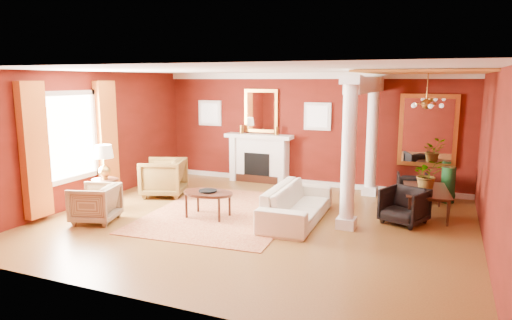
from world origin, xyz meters
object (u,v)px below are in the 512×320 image
at_px(armchair_stripe, 95,201).
at_px(dining_table, 428,195).
at_px(sofa, 297,198).
at_px(coffee_table, 208,194).
at_px(armchair_leopard, 163,176).
at_px(side_table, 104,167).

distance_m(armchair_stripe, dining_table, 6.61).
bearing_deg(armchair_stripe, sofa, 97.98).
bearing_deg(armchair_stripe, coffee_table, 104.34).
bearing_deg(armchair_leopard, dining_table, 78.67).
xyz_separation_m(sofa, coffee_table, (-1.70, -0.49, 0.02)).
relative_size(armchair_leopard, armchair_stripe, 1.21).
height_order(armchair_leopard, armchair_stripe, armchair_leopard).
xyz_separation_m(side_table, dining_table, (6.35, 2.17, -0.49)).
relative_size(sofa, coffee_table, 2.25).
bearing_deg(dining_table, armchair_stripe, 109.63).
bearing_deg(side_table, sofa, 10.79).
bearing_deg(armchair_stripe, dining_table, 100.88).
xyz_separation_m(armchair_leopard, coffee_table, (1.81, -1.12, -0.01)).
distance_m(coffee_table, dining_table, 4.45).
relative_size(coffee_table, dining_table, 0.69).
bearing_deg(coffee_table, dining_table, 25.15).
xyz_separation_m(sofa, side_table, (-4.02, -0.77, 0.45)).
xyz_separation_m(armchair_leopard, side_table, (-0.51, -1.39, 0.42)).
height_order(coffee_table, dining_table, dining_table).
height_order(sofa, side_table, side_table).
distance_m(sofa, coffee_table, 1.77).
bearing_deg(coffee_table, armchair_leopard, 148.30).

